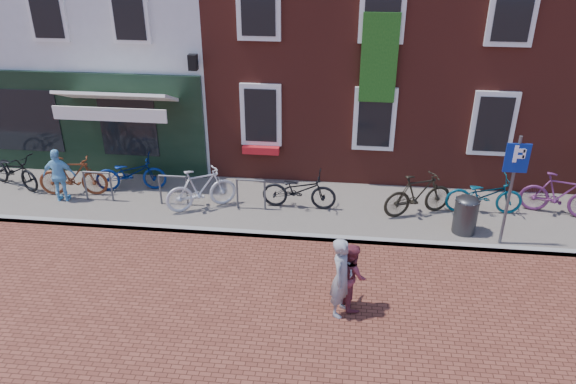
# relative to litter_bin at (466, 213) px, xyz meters

# --- Properties ---
(ground) EXTENTS (80.00, 80.00, 0.00)m
(ground) POSITION_rel_litter_bin_xyz_m (-5.64, -0.66, -0.61)
(ground) COLOR brown
(sidewalk) EXTENTS (24.00, 3.00, 0.10)m
(sidewalk) POSITION_rel_litter_bin_xyz_m (-4.64, 0.84, -0.56)
(sidewalk) COLOR slate
(sidewalk) RESTS_ON ground
(litter_bin) EXTENTS (0.54, 0.54, 0.99)m
(litter_bin) POSITION_rel_litter_bin_xyz_m (0.00, 0.00, 0.00)
(litter_bin) COLOR #353538
(litter_bin) RESTS_ON sidewalk
(parking_sign) EXTENTS (0.50, 0.08, 2.58)m
(parking_sign) POSITION_rel_litter_bin_xyz_m (0.74, -0.42, 1.19)
(parking_sign) COLOR #4C4C4F
(parking_sign) RESTS_ON sidewalk
(woman) EXTENTS (0.56, 0.68, 1.60)m
(woman) POSITION_rel_litter_bin_xyz_m (-2.78, -3.16, 0.19)
(woman) COLOR gray
(woman) RESTS_ON ground
(boy) EXTENTS (0.73, 0.80, 1.35)m
(boy) POSITION_rel_litter_bin_xyz_m (-2.60, -2.90, 0.06)
(boy) COLOR brown
(boy) RESTS_ON ground
(cafe_person) EXTENTS (0.87, 0.44, 1.42)m
(cafe_person) POSITION_rel_litter_bin_xyz_m (-10.09, 0.44, 0.20)
(cafe_person) COLOR #79C1E8
(cafe_person) RESTS_ON sidewalk
(bicycle_0) EXTENTS (1.97, 1.32, 0.98)m
(bicycle_0) POSITION_rel_litter_bin_xyz_m (-11.76, 1.06, -0.02)
(bicycle_0) COLOR black
(bicycle_0) RESTS_ON sidewalk
(bicycle_1) EXTENTS (1.86, 0.72, 1.09)m
(bicycle_1) POSITION_rel_litter_bin_xyz_m (-9.93, 0.77, 0.03)
(bicycle_1) COLOR #5F2A14
(bicycle_1) RESTS_ON sidewalk
(bicycle_2) EXTENTS (1.96, 1.02, 0.98)m
(bicycle_2) POSITION_rel_litter_bin_xyz_m (-8.53, 1.24, -0.02)
(bicycle_2) COLOR #061C56
(bicycle_2) RESTS_ON sidewalk
(bicycle_3) EXTENTS (1.83, 1.33, 1.09)m
(bicycle_3) POSITION_rel_litter_bin_xyz_m (-6.38, 0.42, 0.03)
(bicycle_3) COLOR #BCBCBF
(bicycle_3) RESTS_ON sidewalk
(bicycle_4) EXTENTS (1.88, 0.69, 0.98)m
(bicycle_4) POSITION_rel_litter_bin_xyz_m (-3.95, 0.76, -0.02)
(bicycle_4) COLOR black
(bicycle_4) RESTS_ON sidewalk
(bicycle_5) EXTENTS (1.86, 1.18, 1.09)m
(bicycle_5) POSITION_rel_litter_bin_xyz_m (-1.02, 0.74, 0.03)
(bicycle_5) COLOR black
(bicycle_5) RESTS_ON sidewalk
(bicycle_6) EXTENTS (1.89, 0.73, 0.98)m
(bicycle_6) POSITION_rel_litter_bin_xyz_m (0.61, 1.03, -0.02)
(bicycle_6) COLOR #084255
(bicycle_6) RESTS_ON sidewalk
(bicycle_7) EXTENTS (1.88, 0.98, 1.09)m
(bicycle_7) POSITION_rel_litter_bin_xyz_m (2.42, 1.14, 0.03)
(bicycle_7) COLOR #5A2451
(bicycle_7) RESTS_ON sidewalk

